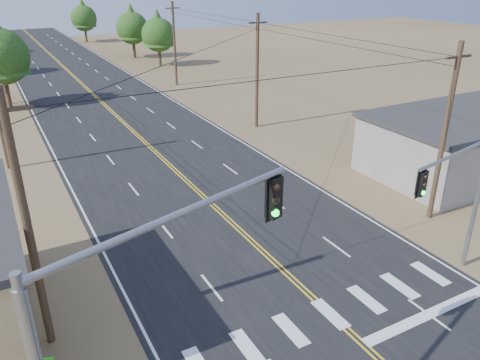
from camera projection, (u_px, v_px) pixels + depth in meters
road at (155, 152)px, 37.23m from camera, size 15.00×200.00×0.02m
building_right at (472, 142)px, 33.50m from camera, size 15.00×8.00×4.00m
utility_pole_left_near at (27, 226)px, 16.13m from camera, size 1.80×0.30×10.00m
utility_pole_right_near at (444, 134)px, 25.31m from camera, size 1.80×0.30×10.00m
utility_pole_right_mid at (257, 71)px, 41.35m from camera, size 1.80×0.30×10.00m
utility_pole_right_far at (174, 43)px, 57.39m from camera, size 1.80×0.30×10.00m
signal_mast_left at (134, 329)px, 10.69m from camera, size 7.19×2.39×8.29m
signal_mast_right at (464, 190)px, 20.08m from camera, size 5.69×1.38×6.73m
tree_right_near at (158, 31)px, 69.48m from camera, size 4.98×4.98×8.30m
tree_right_mid at (132, 25)px, 76.27m from camera, size 5.17×5.17×8.61m
tree_right_far at (83, 15)px, 93.69m from camera, size 5.07×5.07×8.46m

